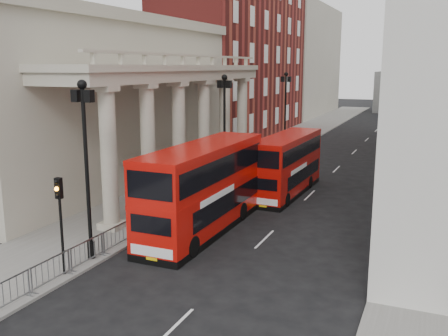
# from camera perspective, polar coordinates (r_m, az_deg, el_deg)

# --- Properties ---
(ground) EXTENTS (260.00, 260.00, 0.00)m
(ground) POSITION_cam_1_polar(r_m,az_deg,el_deg) (21.72, -20.24, -13.71)
(ground) COLOR black
(ground) RESTS_ON ground
(sidewalk_west) EXTENTS (6.00, 140.00, 0.12)m
(sidewalk_west) POSITION_cam_1_polar(r_m,az_deg,el_deg) (47.99, 2.12, 0.79)
(sidewalk_west) COLOR slate
(sidewalk_west) RESTS_ON ground
(sidewalk_east) EXTENTS (3.00, 140.00, 0.12)m
(sidewalk_east) POSITION_cam_1_polar(r_m,az_deg,el_deg) (44.90, 22.16, -0.82)
(sidewalk_east) COLOR slate
(sidewalk_east) RESTS_ON ground
(kerb) EXTENTS (0.20, 140.00, 0.14)m
(kerb) POSITION_cam_1_polar(r_m,az_deg,el_deg) (47.03, 5.47, 0.53)
(kerb) COLOR slate
(kerb) RESTS_ON ground
(portico_building) EXTENTS (9.00, 28.00, 12.00)m
(portico_building) POSITION_cam_1_polar(r_m,az_deg,el_deg) (40.38, -14.23, 6.92)
(portico_building) COLOR #A9A28E
(portico_building) RESTS_ON ground
(brick_building) EXTENTS (9.00, 32.00, 22.00)m
(brick_building) POSITION_cam_1_polar(r_m,az_deg,el_deg) (66.68, 1.74, 13.25)
(brick_building) COLOR maroon
(brick_building) RESTS_ON ground
(west_building_far) EXTENTS (9.00, 30.00, 20.00)m
(west_building_far) POSITION_cam_1_polar(r_m,az_deg,el_deg) (97.13, 8.83, 11.99)
(west_building_far) COLOR #A9A28E
(west_building_far) RESTS_ON ground
(monument_column) EXTENTS (8.00, 8.00, 54.20)m
(monument_column) POSITION_cam_1_polar(r_m,az_deg,el_deg) (106.53, 19.55, 14.65)
(monument_column) COLOR #60605E
(monument_column) RESTS_ON ground
(lamp_post_south) EXTENTS (1.05, 0.44, 8.32)m
(lamp_post_south) POSITION_cam_1_polar(r_m,az_deg,el_deg) (23.50, -15.48, 1.09)
(lamp_post_south) COLOR black
(lamp_post_south) RESTS_ON sidewalk_west
(lamp_post_mid) EXTENTS (1.05, 0.44, 8.32)m
(lamp_post_mid) POSITION_cam_1_polar(r_m,az_deg,el_deg) (37.21, 0.05, 5.22)
(lamp_post_mid) COLOR black
(lamp_post_mid) RESTS_ON sidewalk_west
(lamp_post_north) EXTENTS (1.05, 0.44, 8.32)m
(lamp_post_north) POSITION_cam_1_polar(r_m,az_deg,el_deg) (52.23, 7.03, 6.96)
(lamp_post_north) COLOR black
(lamp_post_north) RESTS_ON sidewalk_west
(traffic_light) EXTENTS (0.28, 0.33, 4.30)m
(traffic_light) POSITION_cam_1_polar(r_m,az_deg,el_deg) (22.34, -18.26, -4.37)
(traffic_light) COLOR black
(traffic_light) RESTS_ON sidewalk_west
(crowd_barriers) EXTENTS (0.50, 18.75, 1.10)m
(crowd_barriers) POSITION_cam_1_polar(r_m,az_deg,el_deg) (23.18, -17.19, -10.08)
(crowd_barriers) COLOR gray
(crowd_barriers) RESTS_ON sidewalk_west
(bus_near) EXTENTS (2.77, 11.20, 4.83)m
(bus_near) POSITION_cam_1_polar(r_m,az_deg,el_deg) (27.47, -2.30, -2.11)
(bus_near) COLOR #BE0F08
(bus_near) RESTS_ON ground
(bus_far) EXTENTS (2.63, 9.85, 4.23)m
(bus_far) POSITION_cam_1_polar(r_m,az_deg,el_deg) (35.89, 7.23, 0.53)
(bus_far) COLOR #B50E08
(bus_far) RESTS_ON ground
(pedestrian_a) EXTENTS (0.72, 0.63, 1.68)m
(pedestrian_a) POSITION_cam_1_polar(r_m,az_deg,el_deg) (36.35, -6.34, -1.32)
(pedestrian_a) COLOR black
(pedestrian_a) RESTS_ON sidewalk_west
(pedestrian_b) EXTENTS (0.88, 0.73, 1.65)m
(pedestrian_b) POSITION_cam_1_polar(r_m,az_deg,el_deg) (37.47, -4.61, -0.92)
(pedestrian_b) COLOR black
(pedestrian_b) RESTS_ON sidewalk_west
(pedestrian_c) EXTENTS (0.87, 0.59, 1.73)m
(pedestrian_c) POSITION_cam_1_polar(r_m,az_deg,el_deg) (39.66, -3.23, -0.15)
(pedestrian_c) COLOR black
(pedestrian_c) RESTS_ON sidewalk_west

